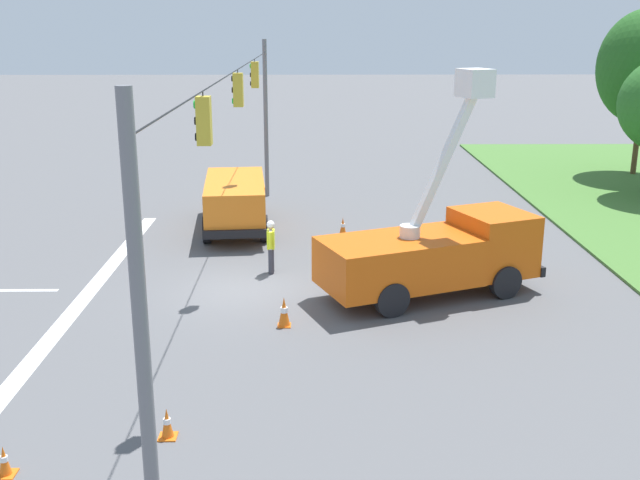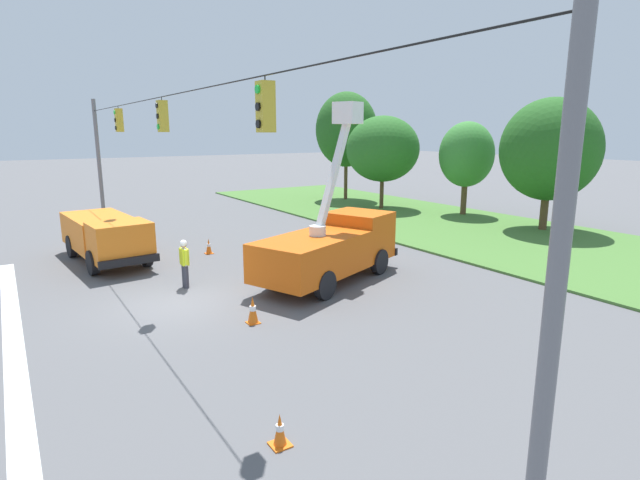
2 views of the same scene
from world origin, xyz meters
name	(u,v)px [view 1 (image 1 of 2)]	position (x,y,z in m)	size (l,w,h in m)	color
ground_plane	(243,290)	(0.00, 0.00, 0.00)	(200.00, 200.00, 0.00)	#565659
lane_markings	(42,290)	(0.00, -6.16, 0.00)	(17.60, 15.25, 0.01)	silver
signal_gantry	(239,146)	(-0.06, 0.00, 4.43)	(26.20, 0.33, 7.20)	slate
utility_truck_bucket_lift	(435,250)	(0.41, 5.80, 1.38)	(4.76, 7.08, 6.64)	#D6560F
utility_truck_support_near	(235,200)	(-7.12, -0.91, 1.18)	(6.59, 2.89, 2.03)	orange
road_worker	(271,244)	(-1.62, 0.79, 1.00)	(0.65, 0.26, 1.77)	#383842
traffic_cone_foreground_left	(167,424)	(8.52, -0.73, 0.30)	(0.36, 0.36, 0.63)	orange
traffic_cone_foreground_right	(4,462)	(9.78, -3.43, 0.28)	(0.36, 0.36, 0.59)	orange
traffic_cone_mid_right	(284,312)	(2.88, 1.37, 0.41)	(0.36, 0.36, 0.82)	orange
traffic_cone_near_bucket	(343,227)	(-6.08, 3.31, 0.35)	(0.36, 0.36, 0.72)	orange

